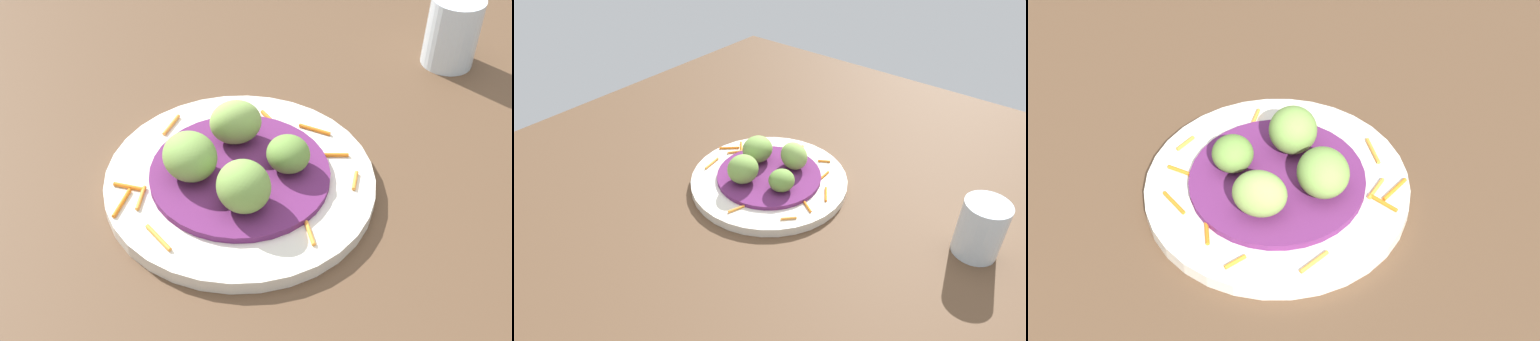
% 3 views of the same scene
% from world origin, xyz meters
% --- Properties ---
extents(table_surface, '(1.10, 1.10, 0.02)m').
position_xyz_m(table_surface, '(0.00, 0.00, 0.01)').
color(table_surface, brown).
rests_on(table_surface, ground).
extents(main_plate, '(0.27, 0.27, 0.01)m').
position_xyz_m(main_plate, '(-0.01, 0.03, 0.03)').
color(main_plate, silver).
rests_on(main_plate, table_surface).
extents(cabbage_bed, '(0.18, 0.18, 0.01)m').
position_xyz_m(cabbage_bed, '(-0.01, 0.03, 0.04)').
color(cabbage_bed, '#60235B').
rests_on(cabbage_bed, main_plate).
extents(carrot_garnish, '(0.23, 0.24, 0.00)m').
position_xyz_m(carrot_garnish, '(0.01, 0.04, 0.04)').
color(carrot_garnish, orange).
rests_on(carrot_garnish, main_plate).
extents(guac_scoop_left, '(0.06, 0.05, 0.05)m').
position_xyz_m(guac_scoop_left, '(-0.05, 0.05, 0.07)').
color(guac_scoop_left, '#759E47').
rests_on(guac_scoop_left, cabbage_bed).
extents(guac_scoop_center, '(0.05, 0.05, 0.03)m').
position_xyz_m(guac_scoop_center, '(-0.03, -0.01, 0.06)').
color(guac_scoop_center, olive).
rests_on(guac_scoop_center, cabbage_bed).
extents(guac_scoop_right, '(0.06, 0.06, 0.05)m').
position_xyz_m(guac_scoop_right, '(0.04, 0.01, 0.06)').
color(guac_scoop_right, '#84A851').
rests_on(guac_scoop_right, cabbage_bed).
extents(guac_scoop_back, '(0.06, 0.05, 0.04)m').
position_xyz_m(guac_scoop_back, '(0.01, 0.08, 0.06)').
color(guac_scoop_back, '#759E47').
rests_on(guac_scoop_back, cabbage_bed).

